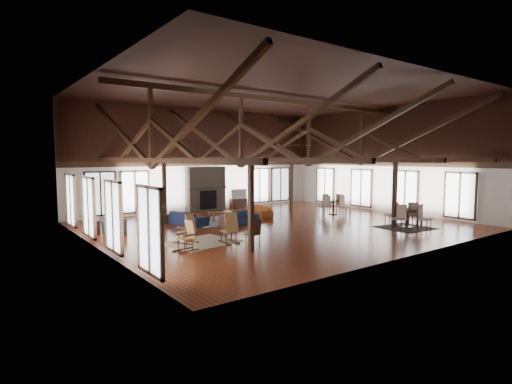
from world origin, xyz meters
TOP-DOWN VIEW (x-y plane):
  - floor at (0.00, 0.00)m, footprint 16.00×16.00m
  - ceiling at (0.00, 0.00)m, footprint 16.00×14.00m
  - wall_back at (0.00, 7.00)m, footprint 16.00×0.02m
  - wall_front at (0.00, -7.00)m, footprint 16.00×0.02m
  - wall_left at (-8.00, 0.00)m, footprint 0.02×14.00m
  - wall_right at (8.00, 0.00)m, footprint 0.02×14.00m
  - roof_truss at (0.00, 0.00)m, footprint 15.60×14.07m
  - post_grid at (0.00, 0.00)m, footprint 8.16×7.16m
  - fireplace at (0.00, 6.67)m, footprint 2.50×0.69m
  - ceiling_fan at (0.50, -1.00)m, footprint 1.60×1.60m
  - sofa_navy_front at (-1.21, 1.27)m, footprint 2.15×1.26m
  - sofa_navy_left at (-3.24, 2.70)m, footprint 2.24×1.34m
  - sofa_orange at (1.10, 2.83)m, footprint 1.97×1.02m
  - coffee_table at (-1.37, 2.80)m, footprint 1.26×0.86m
  - vase at (-1.27, 2.84)m, footprint 0.21×0.21m
  - armchair at (-6.76, 2.37)m, footprint 1.02×0.90m
  - side_table_lamp at (-7.40, 2.88)m, footprint 0.42×0.42m
  - rocking_chair_a at (-5.10, -1.08)m, footprint 0.80×0.96m
  - rocking_chair_b at (-3.84, -1.95)m, footprint 0.57×0.93m
  - rocking_chair_c at (-5.62, -2.08)m, footprint 0.86×0.53m
  - side_chair_a at (-3.38, -0.80)m, footprint 0.45×0.45m
  - side_chair_b at (-3.44, -2.95)m, footprint 0.51×0.51m
  - cafe_table_near at (4.40, -3.92)m, footprint 2.09×2.09m
  - cafe_table_far at (4.86, 0.96)m, footprint 2.06×2.06m
  - cup_near at (4.49, -3.83)m, footprint 0.18×0.18m
  - cup_far at (4.93, 1.04)m, footprint 0.17×0.17m
  - tv_console at (2.39, 6.75)m, footprint 1.09×0.41m
  - television at (2.39, 6.75)m, footprint 1.07×0.28m
  - rug_tan at (-4.66, -1.21)m, footprint 2.86×2.41m
  - rug_navy at (-1.36, 2.80)m, footprint 3.66×2.84m
  - rug_dark at (4.25, -3.93)m, footprint 2.38×2.20m

SIDE VIEW (x-z plane):
  - floor at x=0.00m, z-range 0.00..0.00m
  - rug_tan at x=-4.66m, z-range 0.00..0.01m
  - rug_dark at x=4.25m, z-range 0.00..0.01m
  - rug_navy at x=-1.36m, z-range 0.00..0.01m
  - tv_console at x=2.39m, z-range 0.00..0.54m
  - sofa_orange at x=1.10m, z-range 0.00..0.55m
  - sofa_navy_front at x=-1.21m, z-range 0.00..0.59m
  - sofa_navy_left at x=-3.24m, z-range 0.00..0.61m
  - armchair at x=-6.76m, z-range 0.00..0.64m
  - coffee_table at x=-1.37m, z-range 0.16..0.61m
  - side_table_lamp at x=-7.40m, z-range -0.13..0.93m
  - rocking_chair_c at x=-5.62m, z-range -0.03..1.01m
  - rocking_chair_a at x=-5.10m, z-range -0.03..1.06m
  - side_chair_a at x=-3.38m, z-range 0.07..0.96m
  - cafe_table_far at x=4.86m, z-range 0.00..1.07m
  - cafe_table_near at x=4.40m, z-range 0.00..1.07m
  - vase at x=-1.27m, z-range 0.44..0.64m
  - rocking_chair_b at x=-3.84m, z-range -0.03..1.11m
  - side_chair_b at x=-3.44m, z-range 0.08..1.06m
  - cup_far at x=4.93m, z-range 0.77..0.88m
  - cup_near at x=4.49m, z-range 0.77..0.88m
  - television at x=2.39m, z-range 0.54..1.15m
  - fireplace at x=0.00m, z-range -0.01..2.59m
  - post_grid at x=0.00m, z-range 0.00..3.05m
  - wall_back at x=0.00m, z-range 0.00..6.00m
  - wall_front at x=0.00m, z-range 0.00..6.00m
  - wall_left at x=-8.00m, z-range 0.00..6.00m
  - wall_right at x=8.00m, z-range 0.00..6.00m
  - ceiling_fan at x=0.50m, z-range 3.36..4.11m
  - roof_truss at x=0.00m, z-range 2.46..5.60m
  - ceiling at x=0.00m, z-range 5.99..6.01m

